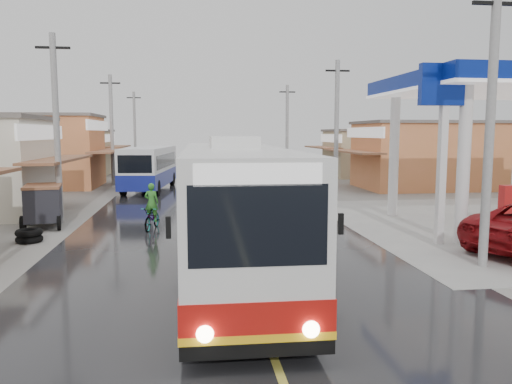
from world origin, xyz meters
TOP-DOWN VIEW (x-y plane):
  - ground at (0.00, 0.00)m, footprint 120.00×120.00m
  - road at (0.00, 15.00)m, footprint 12.00×90.00m
  - centre_line at (0.00, 15.00)m, footprint 0.15×90.00m
  - shopfronts_right at (15.00, 12.00)m, footprint 11.00×44.00m
  - utility_poles_left at (-7.00, 16.00)m, footprint 1.60×50.00m
  - utility_poles_right at (7.00, 15.00)m, footprint 1.60×36.00m
  - coach_bus at (-0.26, 0.34)m, footprint 2.88×12.13m
  - second_bus at (-4.16, 21.10)m, footprint 3.35×8.94m
  - cyclist at (-2.95, 6.95)m, footprint 0.98×1.86m
  - tricycle_near at (-7.44, 8.09)m, footprint 1.89×2.34m
  - tyre_stack at (-7.13, 5.15)m, footprint 0.94×0.94m

SIDE VIEW (x-z plane):
  - ground at x=0.00m, z-range 0.00..0.00m
  - shopfronts_right at x=15.00m, z-range -2.40..2.40m
  - utility_poles_left at x=-7.00m, z-range -4.00..4.00m
  - utility_poles_right at x=7.00m, z-range -4.00..4.00m
  - road at x=0.00m, z-range 0.00..0.02m
  - centre_line at x=0.00m, z-range 0.02..0.03m
  - tyre_stack at x=-7.13m, z-range 0.00..0.48m
  - cyclist at x=-2.95m, z-range -0.33..1.58m
  - tricycle_near at x=-7.44m, z-range 0.13..1.89m
  - second_bus at x=-4.16m, z-range 0.11..3.01m
  - coach_bus at x=-0.26m, z-range -0.07..3.71m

